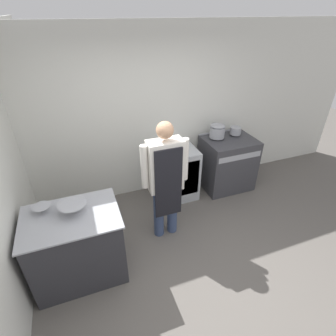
{
  "coord_description": "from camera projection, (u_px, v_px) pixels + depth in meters",
  "views": [
    {
      "loc": [
        -1.03,
        -1.74,
        2.8
      ],
      "look_at": [
        0.05,
        1.12,
        0.94
      ],
      "focal_mm": 28.0,
      "sensor_mm": 36.0,
      "label": 1
    }
  ],
  "objects": [
    {
      "name": "ground_plane",
      "position": [
        197.0,
        280.0,
        3.16
      ],
      "size": [
        14.0,
        14.0,
        0.0
      ],
      "primitive_type": "plane",
      "color": "#5B5651"
    },
    {
      "name": "wall_back",
      "position": [
        144.0,
        117.0,
        4.1
      ],
      "size": [
        8.0,
        0.05,
        2.7
      ],
      "color": "silver",
      "rests_on": "ground_plane"
    },
    {
      "name": "prep_counter",
      "position": [
        77.0,
        246.0,
        3.04
      ],
      "size": [
        1.03,
        0.74,
        0.9
      ],
      "color": "#2D2D33",
      "rests_on": "ground_plane"
    },
    {
      "name": "stove",
      "position": [
        227.0,
        163.0,
        4.64
      ],
      "size": [
        0.85,
        0.68,
        0.95
      ],
      "color": "#38383D",
      "rests_on": "ground_plane"
    },
    {
      "name": "fridge_unit",
      "position": [
        178.0,
        172.0,
        4.42
      ],
      "size": [
        0.57,
        0.62,
        0.88
      ],
      "color": "#A8ADB2",
      "rests_on": "ground_plane"
    },
    {
      "name": "person_cook",
      "position": [
        165.0,
        176.0,
        3.34
      ],
      "size": [
        0.62,
        0.24,
        1.71
      ],
      "color": "#38476B",
      "rests_on": "ground_plane"
    },
    {
      "name": "mixing_bowl",
      "position": [
        73.0,
        208.0,
        2.83
      ],
      "size": [
        0.3,
        0.3,
        0.12
      ],
      "color": "#9EA0A8",
      "rests_on": "prep_counter"
    },
    {
      "name": "small_bowl",
      "position": [
        42.0,
        209.0,
        2.84
      ],
      "size": [
        0.19,
        0.19,
        0.08
      ],
      "color": "#9EA0A8",
      "rests_on": "prep_counter"
    },
    {
      "name": "stock_pot",
      "position": [
        217.0,
        131.0,
        4.36
      ],
      "size": [
        0.25,
        0.25,
        0.23
      ],
      "color": "#9EA0A8",
      "rests_on": "stove"
    },
    {
      "name": "sauce_pot",
      "position": [
        236.0,
        131.0,
        4.5
      ],
      "size": [
        0.19,
        0.19,
        0.13
      ],
      "color": "#9EA0A8",
      "rests_on": "stove"
    }
  ]
}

